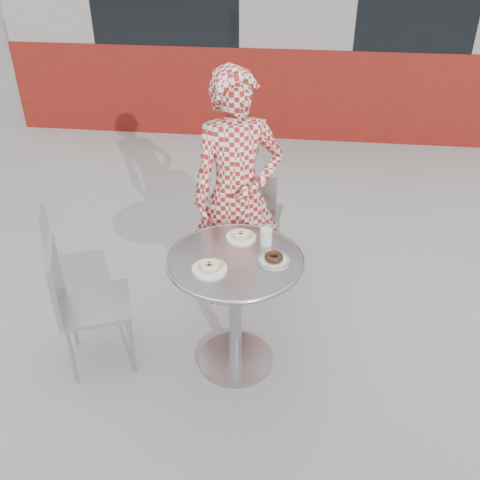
# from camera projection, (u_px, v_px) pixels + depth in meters

# --- Properties ---
(ground) EXTENTS (60.00, 60.00, 0.00)m
(ground) POSITION_uv_depth(u_px,v_px,m) (231.00, 360.00, 3.19)
(ground) COLOR #A4A29C
(ground) RESTS_ON ground
(bistro_table) EXTENTS (0.73, 0.73, 0.74)m
(bistro_table) POSITION_uv_depth(u_px,v_px,m) (235.00, 286.00, 2.89)
(bistro_table) COLOR #B4B4B9
(bistro_table) RESTS_ON ground
(chair_far) EXTENTS (0.43, 0.43, 0.82)m
(chair_far) POSITION_uv_depth(u_px,v_px,m) (252.00, 237.00, 3.89)
(chair_far) COLOR #9B9EA2
(chair_far) RESTS_ON ground
(chair_left) EXTENTS (0.50, 0.49, 0.80)m
(chair_left) POSITION_uv_depth(u_px,v_px,m) (98.00, 327.00, 3.08)
(chair_left) COLOR #9B9EA2
(chair_left) RESTS_ON ground
(seated_person) EXTENTS (0.66, 0.53, 1.56)m
(seated_person) POSITION_uv_depth(u_px,v_px,m) (237.00, 195.00, 3.31)
(seated_person) COLOR maroon
(seated_person) RESTS_ON ground
(plate_far) EXTENTS (0.17, 0.17, 0.04)m
(plate_far) POSITION_uv_depth(u_px,v_px,m) (242.00, 235.00, 2.96)
(plate_far) COLOR white
(plate_far) RESTS_ON bistro_table
(plate_near) EXTENTS (0.18, 0.18, 0.05)m
(plate_near) POSITION_uv_depth(u_px,v_px,m) (210.00, 267.00, 2.70)
(plate_near) COLOR white
(plate_near) RESTS_ON bistro_table
(plate_checker) EXTENTS (0.17, 0.17, 0.04)m
(plate_checker) POSITION_uv_depth(u_px,v_px,m) (274.00, 259.00, 2.76)
(plate_checker) COLOR white
(plate_checker) RESTS_ON bistro_table
(milk_cup) EXTENTS (0.07, 0.07, 0.11)m
(milk_cup) POSITION_uv_depth(u_px,v_px,m) (266.00, 236.00, 2.88)
(milk_cup) COLOR white
(milk_cup) RESTS_ON bistro_table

